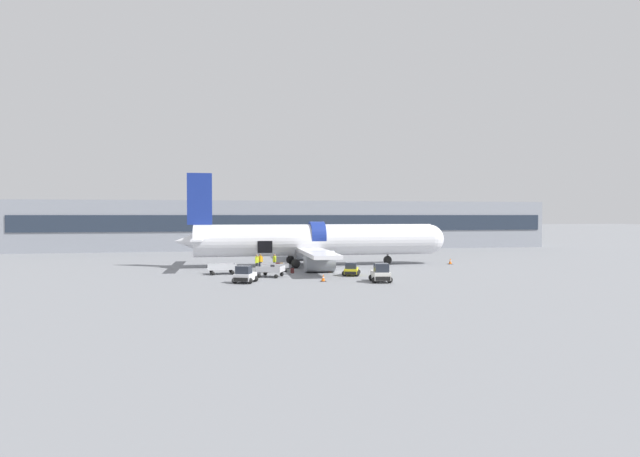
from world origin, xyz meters
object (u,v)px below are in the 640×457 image
at_px(baggage_tug_mid, 245,276).
at_px(suitcase_on_tarmac_spare, 292,271).
at_px(baggage_cart_loading, 276,267).
at_px(suitcase_on_tarmac_upright, 258,272).
at_px(ground_crew_loader_b, 257,262).
at_px(ground_crew_driver, 260,261).
at_px(ground_crew_loader_a, 275,261).
at_px(baggage_cart_empty, 271,271).
at_px(baggage_cart_queued, 223,269).
at_px(baggage_tug_lead, 381,274).
at_px(airplane, 313,241).
at_px(baggage_tug_rear, 351,270).

height_order(baggage_tug_mid, suitcase_on_tarmac_spare, baggage_tug_mid).
bearing_deg(baggage_cart_loading, suitcase_on_tarmac_upright, -134.24).
relative_size(ground_crew_loader_b, ground_crew_driver, 0.99).
bearing_deg(ground_crew_loader_a, baggage_cart_empty, -97.60).
bearing_deg(ground_crew_loader_a, baggage_cart_queued, -145.19).
distance_m(baggage_cart_empty, ground_crew_loader_b, 6.34).
distance_m(baggage_tug_mid, ground_crew_loader_b, 10.17).
relative_size(baggage_cart_queued, ground_crew_loader_b, 2.19).
bearing_deg(baggage_tug_mid, ground_crew_loader_a, 71.53).
distance_m(baggage_tug_lead, ground_crew_loader_a, 15.42).
height_order(baggage_cart_loading, suitcase_on_tarmac_spare, baggage_cart_loading).
bearing_deg(baggage_cart_loading, ground_crew_driver, 120.83).
relative_size(airplane, baggage_cart_queued, 8.54).
bearing_deg(ground_crew_loader_a, airplane, 29.94).
bearing_deg(ground_crew_loader_a, ground_crew_loader_b, -152.43).
relative_size(ground_crew_loader_a, ground_crew_loader_b, 0.96).
bearing_deg(baggage_tug_mid, baggage_cart_loading, 66.92).
bearing_deg(suitcase_on_tarmac_upright, suitcase_on_tarmac_spare, 4.06).
xyz_separation_m(baggage_tug_lead, ground_crew_loader_a, (-8.60, 12.79, 0.15)).
height_order(airplane, baggage_tug_mid, airplane).
bearing_deg(airplane, baggage_tug_rear, -78.34).
xyz_separation_m(airplane, ground_crew_loader_a, (-4.95, -2.85, -2.12)).
distance_m(baggage_tug_lead, ground_crew_driver, 16.21).
distance_m(suitcase_on_tarmac_upright, suitcase_on_tarmac_spare, 3.61).
bearing_deg(ground_crew_loader_b, baggage_cart_queued, -141.64).
xyz_separation_m(baggage_tug_rear, ground_crew_loader_a, (-7.11, 7.61, 0.32)).
distance_m(baggage_cart_loading, baggage_cart_queued, 5.77).
bearing_deg(ground_crew_loader_b, baggage_tug_lead, -47.71).
xyz_separation_m(baggage_cart_loading, ground_crew_loader_a, (0.14, 2.72, 0.42)).
distance_m(baggage_cart_empty, ground_crew_loader_a, 7.38).
distance_m(airplane, baggage_cart_loading, 7.96).
xyz_separation_m(baggage_tug_mid, suitcase_on_tarmac_upright, (1.57, 6.33, -0.42)).
xyz_separation_m(baggage_cart_loading, suitcase_on_tarmac_upright, (-2.00, -2.05, -0.23)).
relative_size(ground_crew_driver, suitcase_on_tarmac_spare, 2.67).
bearing_deg(baggage_cart_empty, baggage_tug_rear, -2.13).
distance_m(baggage_tug_lead, baggage_tug_rear, 5.39).
bearing_deg(ground_crew_loader_b, baggage_tug_rear, -35.51).
xyz_separation_m(baggage_cart_empty, ground_crew_loader_a, (0.97, 7.31, 0.34)).
distance_m(baggage_tug_rear, suitcase_on_tarmac_spare, 6.44).
relative_size(baggage_tug_lead, baggage_cart_empty, 0.83).
relative_size(baggage_tug_mid, baggage_cart_empty, 0.78).
bearing_deg(ground_crew_driver, ground_crew_loader_b, -116.40).
distance_m(baggage_tug_mid, ground_crew_loader_a, 11.71).
bearing_deg(ground_crew_driver, baggage_cart_empty, -84.70).
height_order(baggage_tug_mid, ground_crew_loader_b, ground_crew_loader_b).
bearing_deg(baggage_tug_lead, airplane, 103.15).
bearing_deg(baggage_tug_rear, baggage_cart_empty, 177.87).
distance_m(baggage_cart_loading, baggage_cart_empty, 4.66).
bearing_deg(ground_crew_loader_a, suitcase_on_tarmac_spare, -72.03).
height_order(baggage_cart_empty, suitcase_on_tarmac_upright, baggage_cart_empty).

